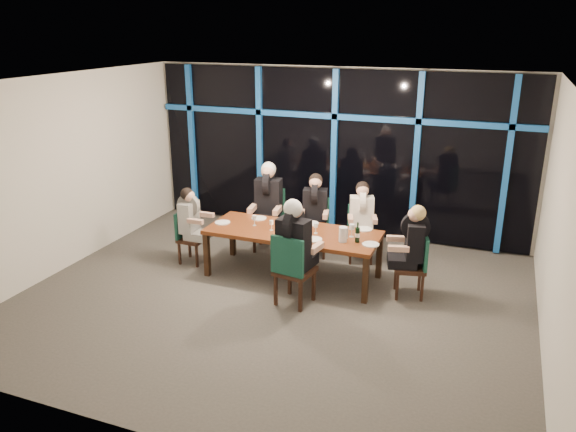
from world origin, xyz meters
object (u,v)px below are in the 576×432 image
Objects in this scene: diner_far_left at (268,194)px; diner_end_right at (412,238)px; chair_end_left at (188,234)px; chair_near_mid at (292,267)px; chair_end_right at (416,262)px; water_pitcher at (343,234)px; diner_far_right at (362,210)px; wine_bottle at (357,235)px; chair_far_mid at (315,223)px; dining_table at (293,235)px; chair_far_left at (270,216)px; diner_end_left at (191,214)px; diner_near_mid at (295,236)px; chair_far_right at (360,230)px; diner_far_mid at (315,203)px.

diner_end_right is (2.55, -0.87, -0.11)m from diner_far_left.
chair_end_left is at bearing -144.77° from diner_far_left.
chair_end_left is at bearing -12.52° from chair_near_mid.
chair_end_right is 1.09m from water_pitcher.
wine_bottle is at bearing -97.36° from diner_far_right.
chair_end_right is 1.44m from diner_far_right.
chair_end_right is at bearing -41.04° from chair_far_mid.
diner_far_right reaches higher than chair_end_left.
dining_table is 1.78m from diner_end_right.
diner_far_right is at bearing -4.68° from diner_far_left.
chair_end_right is (2.64, -0.94, -0.07)m from chair_far_left.
dining_table is 1.26m from chair_far_left.
diner_near_mid is at bearing -109.55° from diner_end_left.
water_pitcher is (-0.19, -0.06, -0.00)m from wine_bottle.
chair_end_right is 1.78m from chair_near_mid.
diner_end_right is (0.96, -0.97, 0.02)m from diner_far_right.
diner_end_right is (1.75, -1.01, 0.35)m from chair_far_mid.
chair_near_mid is (-0.47, -1.93, 0.08)m from chair_far_right.
diner_far_right reaches higher than chair_end_right.
chair_end_left is 2.63m from water_pitcher.
diner_far_right is at bearing 88.06° from water_pitcher.
wine_bottle reaches higher than chair_end_right.
chair_near_mid is at bearing -123.06° from diner_far_right.
water_pitcher is at bearing -107.67° from diner_far_right.
chair_end_left is 1.48m from diner_far_left.
chair_end_left is 0.82× the size of chair_near_mid.
diner_end_right is at bearing -88.67° from chair_end_left.
diner_end_right reaches higher than chair_far_left.
chair_far_right is at bearing 101.27° from wine_bottle.
diner_end_right reaches higher than diner_far_right.
dining_table is at bearing 167.06° from water_pitcher.
chair_end_right reaches higher than chair_end_left.
diner_far_mid reaches higher than water_pitcher.
diner_far_left reaches higher than diner_far_mid.
chair_far_left is 0.89m from diner_far_mid.
chair_near_mid reaches higher than dining_table.
diner_near_mid is at bearing -65.68° from chair_far_left.
wine_bottle is at bearing -5.35° from dining_table.
diner_end_right is at bearing 7.98° from wine_bottle.
chair_near_mid is (0.30, -1.91, 0.05)m from chair_far_mid.
chair_near_mid is at bearing 90.00° from diner_near_mid.
chair_far_left is at bearing -125.15° from diner_end_right.
chair_end_left is at bearing -174.67° from chair_far_right.
diner_near_mid reaches higher than dining_table.
chair_near_mid reaches higher than water_pitcher.
chair_end_right is 2.80m from diner_far_left.
diner_near_mid reaches higher than chair_far_mid.
chair_far_mid is at bearing -58.69° from chair_end_left.
diner_end_right is at bearing -90.00° from chair_end_right.
diner_end_right is at bearing -40.83° from diner_far_mid.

